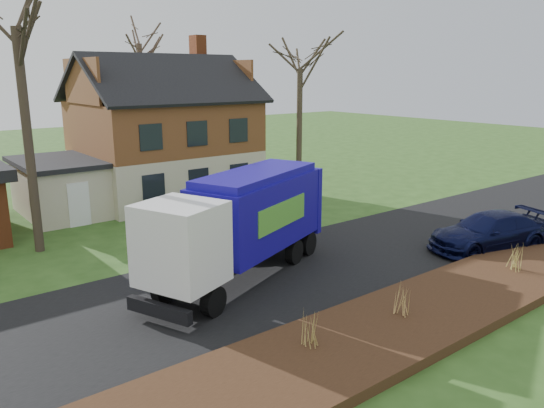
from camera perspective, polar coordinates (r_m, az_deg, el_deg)
ground at (r=19.64m, az=2.45°, el=-7.17°), size 120.00×120.00×0.00m
road at (r=19.63m, az=2.45°, el=-7.14°), size 80.00×7.00×0.02m
mulch_verge at (r=16.26m, az=14.93°, el=-11.74°), size 80.00×3.50×0.30m
main_house at (r=31.03m, az=-12.33°, el=7.99°), size 12.95×8.95×9.26m
garbage_truck at (r=18.46m, az=-3.12°, el=-1.64°), size 8.80×5.33×3.67m
silver_sedan at (r=23.30m, az=-6.32°, el=-1.75°), size 5.12×2.63×1.61m
navy_wagon at (r=23.40m, az=22.29°, el=-2.78°), size 5.61×3.45×1.52m
tree_front_east at (r=31.33m, az=3.06°, el=16.50°), size 3.76×3.76×10.43m
tree_back at (r=38.18m, az=-14.20°, el=18.16°), size 3.85×3.85×12.18m
grass_clump_west at (r=13.85m, az=4.33°, el=-13.23°), size 0.34×0.28×0.90m
grass_clump_mid at (r=15.83m, az=13.96°, el=-9.92°), size 0.34×0.28×0.95m
grass_clump_east at (r=20.57m, az=24.70°, el=-5.17°), size 0.39×0.32×0.97m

